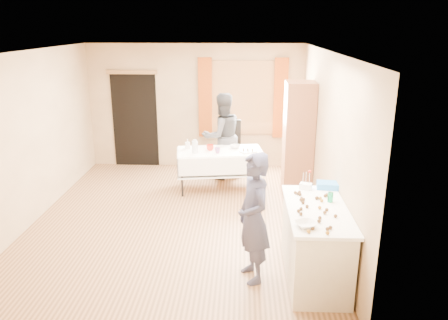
{
  "coord_description": "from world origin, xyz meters",
  "views": [
    {
      "loc": [
        0.99,
        -6.35,
        2.98
      ],
      "look_at": [
        0.72,
        0.0,
        0.99
      ],
      "focal_mm": 35.0,
      "sensor_mm": 36.0,
      "label": 1
    }
  ],
  "objects_px": {
    "party_table": "(220,166)",
    "girl": "(253,218)",
    "cabinet": "(298,140)",
    "chair": "(229,158)",
    "counter": "(315,243)",
    "woman": "(222,136)"
  },
  "relations": [
    {
      "from": "party_table",
      "to": "girl",
      "type": "height_order",
      "value": "girl"
    },
    {
      "from": "cabinet",
      "to": "girl",
      "type": "distance_m",
      "value": 2.96
    },
    {
      "from": "chair",
      "to": "girl",
      "type": "xyz_separation_m",
      "value": [
        0.4,
        -3.87,
        0.47
      ]
    },
    {
      "from": "cabinet",
      "to": "girl",
      "type": "xyz_separation_m",
      "value": [
        -0.85,
        -2.83,
        -0.22
      ]
    },
    {
      "from": "chair",
      "to": "cabinet",
      "type": "bearing_deg",
      "value": -37.5
    },
    {
      "from": "counter",
      "to": "woman",
      "type": "height_order",
      "value": "woman"
    },
    {
      "from": "girl",
      "to": "woman",
      "type": "distance_m",
      "value": 3.69
    },
    {
      "from": "counter",
      "to": "woman",
      "type": "xyz_separation_m",
      "value": [
        -1.29,
        3.58,
        0.4
      ]
    },
    {
      "from": "woman",
      "to": "party_table",
      "type": "bearing_deg",
      "value": 62.57
    },
    {
      "from": "chair",
      "to": "party_table",
      "type": "bearing_deg",
      "value": -97.32
    },
    {
      "from": "girl",
      "to": "woman",
      "type": "relative_size",
      "value": 0.93
    },
    {
      "from": "woman",
      "to": "girl",
      "type": "bearing_deg",
      "value": 71.78
    },
    {
      "from": "chair",
      "to": "woman",
      "type": "bearing_deg",
      "value": -119.58
    },
    {
      "from": "counter",
      "to": "girl",
      "type": "relative_size",
      "value": 0.94
    },
    {
      "from": "chair",
      "to": "woman",
      "type": "height_order",
      "value": "woman"
    },
    {
      "from": "counter",
      "to": "chair",
      "type": "distance_m",
      "value": 3.97
    },
    {
      "from": "cabinet",
      "to": "party_table",
      "type": "height_order",
      "value": "cabinet"
    },
    {
      "from": "chair",
      "to": "woman",
      "type": "relative_size",
      "value": 0.65
    },
    {
      "from": "counter",
      "to": "chair",
      "type": "height_order",
      "value": "chair"
    },
    {
      "from": "counter",
      "to": "cabinet",
      "type": "bearing_deg",
      "value": 87.92
    },
    {
      "from": "chair",
      "to": "counter",
      "type": "bearing_deg",
      "value": -70.93
    },
    {
      "from": "counter",
      "to": "chair",
      "type": "xyz_separation_m",
      "value": [
        -1.15,
        3.8,
        -0.12
      ]
    }
  ]
}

